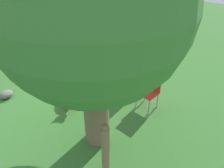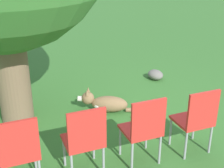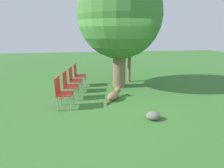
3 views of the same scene
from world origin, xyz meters
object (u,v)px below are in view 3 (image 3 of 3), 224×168
object	(u,v)px
red_chair_0	(62,91)
red_chair_3	(78,74)
fence_post	(129,69)
red_chair_1	(69,84)
red_chair_2	(74,78)
oak_tree	(120,17)
tennis_ball	(60,98)
dog	(114,95)

from	to	relation	value
red_chair_0	red_chair_3	xyz separation A→B (m)	(0.39, 2.15, 0.00)
fence_post	red_chair_0	xyz separation A→B (m)	(-2.59, -2.50, -0.07)
red_chair_1	red_chair_2	distance (m)	0.73
oak_tree	red_chair_3	bearing A→B (deg)	168.54
oak_tree	red_chair_2	bearing A→B (deg)	-167.45
fence_post	red_chair_0	size ratio (longest dim) A/B	1.27
fence_post	red_chair_1	xyz separation A→B (m)	(-2.46, -1.78, -0.07)
red_chair_2	red_chair_3	size ratio (longest dim) A/B	1.00
fence_post	tennis_ball	size ratio (longest dim) A/B	17.17
red_chair_0	red_chair_2	xyz separation A→B (m)	(0.26, 1.44, 0.00)
fence_post	red_chair_2	size ratio (longest dim) A/B	1.27
red_chair_1	tennis_ball	distance (m)	0.58
oak_tree	red_chair_0	world-z (taller)	oak_tree
red_chair_3	red_chair_2	bearing A→B (deg)	-93.53
fence_post	dog	bearing A→B (deg)	-116.58
oak_tree	dog	distance (m)	2.88
red_chair_2	red_chair_3	world-z (taller)	same
red_chair_2	tennis_ball	distance (m)	0.97
red_chair_0	tennis_ball	world-z (taller)	red_chair_0
red_chair_2	dog	bearing A→B (deg)	-28.91
red_chair_1	red_chair_3	distance (m)	1.46
red_chair_1	red_chair_0	bearing A→B (deg)	-93.53
dog	red_chair_0	size ratio (longest dim) A/B	1.01
dog	red_chair_1	size ratio (longest dim) A/B	1.01
dog	red_chair_2	distance (m)	1.67
red_chair_1	red_chair_3	size ratio (longest dim) A/B	1.00
red_chair_0	tennis_ball	bearing A→B (deg)	111.08
red_chair_3	dog	bearing A→B (deg)	-47.67
oak_tree	dog	world-z (taller)	oak_tree
oak_tree	tennis_ball	xyz separation A→B (m)	(-2.19, -1.10, -2.62)
dog	tennis_ball	xyz separation A→B (m)	(-1.77, 0.23, -0.11)
red_chair_1	fence_post	bearing A→B (deg)	42.68
oak_tree	dog	bearing A→B (deg)	-107.68
dog	red_chair_1	distance (m)	1.52
red_chair_2	red_chair_3	distance (m)	0.73
red_chair_0	red_chair_1	xyz separation A→B (m)	(0.13, 0.72, 0.00)
dog	tennis_ball	bearing A→B (deg)	117.13
oak_tree	red_chair_0	distance (m)	3.45
fence_post	red_chair_0	distance (m)	3.60
oak_tree	red_chair_1	world-z (taller)	oak_tree
fence_post	red_chair_2	distance (m)	2.56
tennis_ball	dog	bearing A→B (deg)	-7.53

